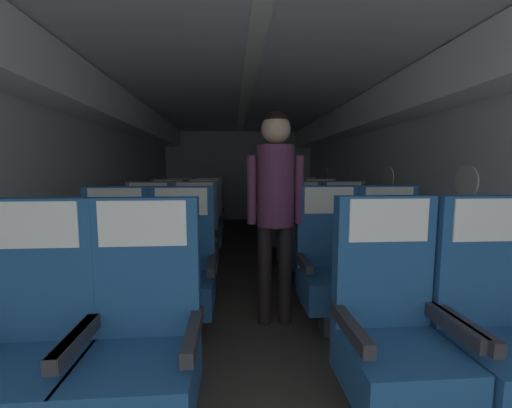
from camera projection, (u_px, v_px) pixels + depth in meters
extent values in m
cube|color=#3D3833|center=(247.00, 270.00, 3.81)|extent=(3.72, 8.10, 0.02)
cube|color=silver|center=(92.00, 182.00, 3.56)|extent=(0.08, 7.70, 2.12)
cube|color=silver|center=(392.00, 181.00, 3.82)|extent=(0.08, 7.70, 2.12)
cube|color=silver|center=(247.00, 88.00, 3.58)|extent=(3.60, 7.70, 0.06)
cube|color=#B6BBBB|center=(239.00, 175.00, 7.53)|extent=(3.60, 0.06, 2.12)
cube|color=white|center=(109.00, 106.00, 3.49)|extent=(0.38, 7.39, 0.36)
cube|color=white|center=(376.00, 110.00, 3.72)|extent=(0.38, 7.39, 0.36)
cube|color=white|center=(247.00, 92.00, 3.58)|extent=(0.12, 6.93, 0.02)
cylinder|color=white|center=(466.00, 182.00, 2.54)|extent=(0.01, 0.26, 0.26)
cylinder|color=white|center=(388.00, 178.00, 3.82)|extent=(0.01, 0.26, 0.26)
cylinder|color=white|center=(349.00, 176.00, 5.09)|extent=(0.01, 0.26, 0.26)
cylinder|color=white|center=(326.00, 174.00, 6.36)|extent=(0.01, 0.26, 0.26)
cube|color=navy|center=(22.00, 388.00, 1.25)|extent=(0.47, 0.46, 0.22)
cube|color=navy|center=(42.00, 269.00, 1.39)|extent=(0.47, 0.08, 0.63)
cube|color=#28282D|center=(77.00, 338.00, 1.24)|extent=(0.05, 0.39, 0.06)
cube|color=silver|center=(32.00, 225.00, 1.32)|extent=(0.37, 0.01, 0.20)
cube|color=navy|center=(139.00, 382.00, 1.29)|extent=(0.47, 0.46, 0.22)
cube|color=navy|center=(147.00, 267.00, 1.43)|extent=(0.47, 0.08, 0.63)
cube|color=#28282D|center=(193.00, 333.00, 1.28)|extent=(0.05, 0.39, 0.06)
cube|color=#28282D|center=(79.00, 338.00, 1.25)|extent=(0.05, 0.39, 0.06)
cube|color=silver|center=(143.00, 224.00, 1.36)|extent=(0.37, 0.01, 0.20)
cube|color=navy|center=(507.00, 368.00, 1.38)|extent=(0.47, 0.46, 0.22)
cube|color=navy|center=(481.00, 261.00, 1.52)|extent=(0.47, 0.08, 0.63)
cube|color=#28282D|center=(462.00, 326.00, 1.34)|extent=(0.05, 0.39, 0.06)
cube|color=silver|center=(492.00, 220.00, 1.45)|extent=(0.37, 0.01, 0.20)
cube|color=navy|center=(399.00, 369.00, 1.37)|extent=(0.47, 0.46, 0.22)
cube|color=navy|center=(383.00, 261.00, 1.51)|extent=(0.47, 0.08, 0.63)
cube|color=#28282D|center=(451.00, 323.00, 1.37)|extent=(0.05, 0.39, 0.06)
cube|color=#28282D|center=(350.00, 327.00, 1.33)|extent=(0.05, 0.39, 0.06)
cube|color=silver|center=(389.00, 220.00, 1.45)|extent=(0.37, 0.01, 0.20)
cube|color=#38383D|center=(113.00, 325.00, 2.21)|extent=(0.17, 0.17, 0.22)
cube|color=navy|center=(112.00, 295.00, 2.19)|extent=(0.47, 0.46, 0.22)
cube|color=navy|center=(119.00, 229.00, 2.33)|extent=(0.47, 0.08, 0.63)
cube|color=#28282D|center=(144.00, 266.00, 2.18)|extent=(0.05, 0.39, 0.06)
cube|color=#28282D|center=(77.00, 267.00, 2.15)|extent=(0.05, 0.39, 0.06)
cube|color=silver|center=(115.00, 202.00, 2.26)|extent=(0.37, 0.01, 0.20)
cube|color=#38383D|center=(181.00, 323.00, 2.24)|extent=(0.17, 0.17, 0.22)
cube|color=navy|center=(180.00, 293.00, 2.22)|extent=(0.47, 0.46, 0.22)
cube|color=navy|center=(183.00, 228.00, 2.36)|extent=(0.47, 0.08, 0.63)
cube|color=#28282D|center=(212.00, 264.00, 2.21)|extent=(0.05, 0.39, 0.06)
cube|color=#28282D|center=(147.00, 266.00, 2.18)|extent=(0.05, 0.39, 0.06)
cube|color=silver|center=(181.00, 202.00, 2.29)|extent=(0.37, 0.01, 0.20)
cube|color=#38383D|center=(393.00, 316.00, 2.35)|extent=(0.17, 0.17, 0.22)
cube|color=navy|center=(395.00, 287.00, 2.33)|extent=(0.47, 0.46, 0.22)
cube|color=navy|center=(385.00, 226.00, 2.47)|extent=(0.47, 0.08, 0.63)
cube|color=#28282D|center=(425.00, 260.00, 2.32)|extent=(0.05, 0.39, 0.06)
cube|color=#28282D|center=(367.00, 261.00, 2.29)|extent=(0.05, 0.39, 0.06)
cube|color=silver|center=(389.00, 200.00, 2.40)|extent=(0.37, 0.01, 0.20)
cube|color=#38383D|center=(332.00, 317.00, 2.34)|extent=(0.17, 0.17, 0.22)
cube|color=navy|center=(333.00, 288.00, 2.31)|extent=(0.47, 0.46, 0.22)
cube|color=navy|center=(327.00, 226.00, 2.45)|extent=(0.47, 0.08, 0.63)
cube|color=#28282D|center=(363.00, 261.00, 2.31)|extent=(0.05, 0.39, 0.06)
cube|color=#28282D|center=(303.00, 262.00, 2.27)|extent=(0.05, 0.39, 0.06)
cube|color=silver|center=(329.00, 200.00, 2.39)|extent=(0.37, 0.01, 0.20)
cube|color=#38383D|center=(148.00, 279.00, 3.16)|extent=(0.17, 0.17, 0.22)
cube|color=#4C5666|center=(147.00, 257.00, 3.13)|extent=(0.47, 0.46, 0.22)
cube|color=#4C5666|center=(150.00, 212.00, 3.27)|extent=(0.47, 0.08, 0.63)
cube|color=#28282D|center=(169.00, 237.00, 3.13)|extent=(0.05, 0.39, 0.06)
cube|color=#28282D|center=(123.00, 237.00, 3.09)|extent=(0.05, 0.39, 0.06)
cube|color=silver|center=(148.00, 192.00, 3.20)|extent=(0.37, 0.01, 0.20)
cube|color=#38383D|center=(195.00, 277.00, 3.20)|extent=(0.17, 0.17, 0.22)
cube|color=#4C5666|center=(195.00, 256.00, 3.18)|extent=(0.47, 0.46, 0.22)
cube|color=#4C5666|center=(196.00, 211.00, 3.32)|extent=(0.47, 0.08, 0.63)
cube|color=#28282D|center=(217.00, 236.00, 3.17)|extent=(0.05, 0.39, 0.06)
cube|color=#28282D|center=(171.00, 236.00, 3.14)|extent=(0.05, 0.39, 0.06)
cube|color=silver|center=(195.00, 192.00, 3.25)|extent=(0.37, 0.01, 0.20)
cube|color=#38383D|center=(346.00, 274.00, 3.30)|extent=(0.17, 0.17, 0.22)
cube|color=#4C5666|center=(347.00, 253.00, 3.28)|extent=(0.47, 0.46, 0.22)
cube|color=#4C5666|center=(342.00, 210.00, 3.42)|extent=(0.47, 0.08, 0.63)
cube|color=#28282D|center=(369.00, 234.00, 3.27)|extent=(0.05, 0.39, 0.06)
cube|color=#28282D|center=(326.00, 234.00, 3.24)|extent=(0.05, 0.39, 0.06)
cube|color=silver|center=(344.00, 192.00, 3.35)|extent=(0.37, 0.01, 0.20)
cube|color=#38383D|center=(302.00, 275.00, 3.27)|extent=(0.17, 0.17, 0.22)
cube|color=#4C5666|center=(302.00, 254.00, 3.24)|extent=(0.47, 0.46, 0.22)
cube|color=#4C5666|center=(299.00, 210.00, 3.39)|extent=(0.47, 0.08, 0.63)
cube|color=#28282D|center=(324.00, 234.00, 3.24)|extent=(0.05, 0.39, 0.06)
cube|color=#28282D|center=(281.00, 235.00, 3.21)|extent=(0.05, 0.39, 0.06)
cube|color=silver|center=(300.00, 192.00, 3.32)|extent=(0.37, 0.01, 0.20)
cube|color=#38383D|center=(168.00, 253.00, 4.12)|extent=(0.17, 0.17, 0.22)
cube|color=#4C5666|center=(167.00, 236.00, 4.09)|extent=(0.47, 0.46, 0.22)
cube|color=#4C5666|center=(169.00, 202.00, 4.24)|extent=(0.47, 0.08, 0.63)
cube|color=#28282D|center=(184.00, 221.00, 4.09)|extent=(0.05, 0.39, 0.06)
cube|color=#28282D|center=(149.00, 221.00, 4.06)|extent=(0.05, 0.39, 0.06)
cube|color=silver|center=(168.00, 187.00, 4.17)|extent=(0.37, 0.01, 0.20)
cube|color=#38383D|center=(204.00, 253.00, 4.15)|extent=(0.17, 0.17, 0.22)
cube|color=#4C5666|center=(204.00, 236.00, 4.12)|extent=(0.47, 0.46, 0.22)
cube|color=#4C5666|center=(205.00, 202.00, 4.26)|extent=(0.47, 0.08, 0.63)
cube|color=#28282D|center=(221.00, 221.00, 4.12)|extent=(0.05, 0.39, 0.06)
cube|color=#28282D|center=(186.00, 221.00, 4.08)|extent=(0.05, 0.39, 0.06)
cube|color=silver|center=(204.00, 187.00, 4.20)|extent=(0.37, 0.01, 0.20)
cube|color=#38383D|center=(321.00, 251.00, 4.25)|extent=(0.17, 0.17, 0.22)
cube|color=#4C5666|center=(322.00, 234.00, 4.22)|extent=(0.47, 0.46, 0.22)
cube|color=#4C5666|center=(319.00, 201.00, 4.37)|extent=(0.47, 0.08, 0.63)
cube|color=#28282D|center=(338.00, 219.00, 4.22)|extent=(0.05, 0.39, 0.06)
cube|color=#28282D|center=(306.00, 220.00, 4.19)|extent=(0.05, 0.39, 0.06)
cube|color=silver|center=(320.00, 187.00, 4.30)|extent=(0.37, 0.01, 0.20)
cube|color=#38383D|center=(286.00, 251.00, 4.23)|extent=(0.17, 0.17, 0.22)
cube|color=#4C5666|center=(286.00, 235.00, 4.21)|extent=(0.47, 0.46, 0.22)
cube|color=#4C5666|center=(284.00, 201.00, 4.35)|extent=(0.47, 0.08, 0.63)
cube|color=#28282D|center=(303.00, 219.00, 4.20)|extent=(0.05, 0.39, 0.06)
cube|color=#28282D|center=(270.00, 220.00, 4.17)|extent=(0.05, 0.39, 0.06)
cube|color=silver|center=(285.00, 187.00, 4.28)|extent=(0.37, 0.01, 0.20)
cube|color=#38383D|center=(180.00, 238.00, 5.06)|extent=(0.17, 0.17, 0.22)
cube|color=#4C5666|center=(180.00, 224.00, 5.04)|extent=(0.47, 0.46, 0.22)
cube|color=#4C5666|center=(181.00, 196.00, 5.18)|extent=(0.47, 0.08, 0.63)
cube|color=#28282D|center=(194.00, 211.00, 5.03)|extent=(0.05, 0.39, 0.06)
cube|color=#28282D|center=(165.00, 212.00, 5.00)|extent=(0.05, 0.39, 0.06)
cube|color=silver|center=(180.00, 184.00, 5.11)|extent=(0.37, 0.01, 0.20)
cube|color=#38383D|center=(209.00, 237.00, 5.07)|extent=(0.17, 0.17, 0.22)
cube|color=#4C5666|center=(208.00, 224.00, 5.05)|extent=(0.47, 0.46, 0.22)
cube|color=#4C5666|center=(209.00, 196.00, 5.19)|extent=(0.47, 0.08, 0.63)
cube|color=#28282D|center=(222.00, 211.00, 5.04)|extent=(0.05, 0.39, 0.06)
cube|color=#28282D|center=(194.00, 211.00, 5.01)|extent=(0.05, 0.39, 0.06)
cube|color=silver|center=(208.00, 184.00, 5.12)|extent=(0.37, 0.01, 0.20)
cube|color=#38383D|center=(305.00, 236.00, 5.20)|extent=(0.17, 0.17, 0.22)
cube|color=#4C5666|center=(305.00, 222.00, 5.18)|extent=(0.47, 0.46, 0.22)
cube|color=#4C5666|center=(303.00, 196.00, 5.32)|extent=(0.47, 0.08, 0.63)
cube|color=#28282D|center=(319.00, 210.00, 5.18)|extent=(0.05, 0.39, 0.06)
cube|color=#28282D|center=(292.00, 210.00, 5.14)|extent=(0.05, 0.39, 0.06)
cube|color=silver|center=(304.00, 184.00, 5.25)|extent=(0.37, 0.01, 0.20)
cube|color=#38383D|center=(277.00, 236.00, 5.17)|extent=(0.17, 0.17, 0.22)
cube|color=#4C5666|center=(277.00, 223.00, 5.14)|extent=(0.47, 0.46, 0.22)
cube|color=#4C5666|center=(276.00, 196.00, 5.28)|extent=(0.47, 0.08, 0.63)
cube|color=#28282D|center=(291.00, 210.00, 5.14)|extent=(0.05, 0.39, 0.06)
cube|color=#28282D|center=(263.00, 211.00, 5.11)|extent=(0.05, 0.39, 0.06)
cube|color=silver|center=(276.00, 184.00, 5.22)|extent=(0.37, 0.01, 0.20)
cylinder|color=black|center=(265.00, 275.00, 2.45)|extent=(0.11, 0.11, 0.77)
cylinder|color=black|center=(285.00, 274.00, 2.46)|extent=(0.11, 0.11, 0.77)
cylinder|color=#5B2D4C|center=(276.00, 186.00, 2.38)|extent=(0.28, 0.28, 0.61)
cylinder|color=#5B2D4C|center=(252.00, 190.00, 2.37)|extent=(0.07, 0.07, 0.52)
cylinder|color=#5B2D4C|center=(299.00, 190.00, 2.39)|extent=(0.07, 0.07, 0.52)
sphere|color=tan|center=(276.00, 129.00, 2.33)|extent=(0.22, 0.22, 0.22)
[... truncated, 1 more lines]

